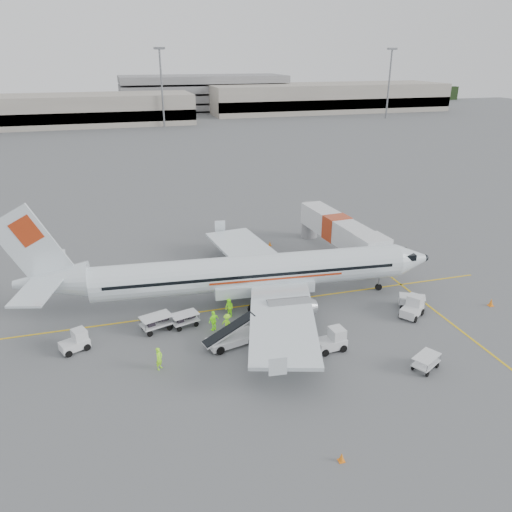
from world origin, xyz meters
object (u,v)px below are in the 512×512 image
object	(u,v)px
aircraft	(251,250)
tug_aft	(74,341)
jet_bridge	(336,236)
tug_mid	(331,340)
belt_loader	(232,329)
tug_fore	(412,307)

from	to	relation	value
aircraft	tug_aft	size ratio (longest dim) A/B	17.54
jet_bridge	tug_mid	size ratio (longest dim) A/B	7.60
belt_loader	tug_fore	distance (m)	15.67
aircraft	tug_mid	size ratio (longest dim) A/B	16.12
aircraft	tug_fore	distance (m)	14.43
jet_bridge	tug_aft	bearing A→B (deg)	-160.53
jet_bridge	tug_mid	bearing A→B (deg)	-120.44
jet_bridge	tug_fore	distance (m)	14.60
jet_bridge	aircraft	bearing A→B (deg)	-150.34
jet_bridge	tug_aft	xyz separation A→B (m)	(-26.79, -12.03, -1.44)
aircraft	tug_aft	xyz separation A→B (m)	(-14.89, -3.89, -4.17)
tug_mid	tug_aft	size ratio (longest dim) A/B	1.09
tug_aft	aircraft	bearing A→B (deg)	-9.06
belt_loader	tug_aft	distance (m)	11.79
tug_fore	tug_aft	distance (m)	27.27
belt_loader	tug_fore	size ratio (longest dim) A/B	2.23
tug_fore	jet_bridge	bearing A→B (deg)	55.71
belt_loader	tug_aft	size ratio (longest dim) A/B	2.45
belt_loader	tug_mid	size ratio (longest dim) A/B	2.26
aircraft	tug_mid	bearing A→B (deg)	-63.85
tug_fore	tug_aft	xyz separation A→B (m)	(-27.16, 2.50, -0.08)
jet_bridge	belt_loader	xyz separation A→B (m)	(-15.29, -14.55, -0.86)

